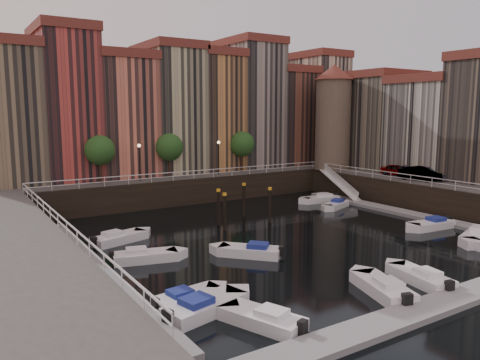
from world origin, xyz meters
TOP-DOWN VIEW (x-y plane):
  - ground at (0.00, 0.00)m, footprint 200.00×200.00m
  - quay_far at (0.00, 26.00)m, footprint 80.00×20.00m
  - dock_left at (-16.20, -1.00)m, footprint 2.00×28.00m
  - dock_right at (16.20, -1.00)m, footprint 2.00×28.00m
  - dock_near at (0.00, -17.00)m, footprint 30.00×2.00m
  - mountains at (1.72, 110.00)m, footprint 145.00×100.00m
  - far_terrace at (3.31, 23.50)m, footprint 48.70×10.30m
  - right_terrace at (26.50, 3.80)m, footprint 9.30×24.30m
  - corner_tower at (20.00, 14.50)m, footprint 5.20×5.20m
  - promenade_trees at (-1.33, 18.20)m, footprint 21.20×3.20m
  - street_lamps at (-1.00, 17.20)m, footprint 10.36×0.36m
  - railings at (0.00, 4.88)m, footprint 36.08×34.04m
  - gangway at (17.10, 10.00)m, footprint 2.78×8.32m
  - mooring_pilings at (-0.53, 5.33)m, footprint 5.62×4.31m
  - boat_left_0 at (-13.02, -10.85)m, footprint 5.23×2.90m
  - boat_left_1 at (-13.17, -9.06)m, footprint 4.33×2.06m
  - boat_left_2 at (-12.50, -0.69)m, footprint 4.91×2.79m
  - boat_left_3 at (-12.49, 5.07)m, footprint 4.99×3.00m
  - boat_right_0 at (12.93, -10.52)m, footprint 5.39×3.41m
  - boat_right_1 at (13.35, -5.82)m, footprint 4.94×2.18m
  - boat_right_3 at (12.60, 5.87)m, footprint 4.37×2.95m
  - boat_right_4 at (13.51, 9.30)m, footprint 4.83×2.24m
  - boat_near_0 at (-11.18, -13.68)m, footprint 3.20×4.85m
  - boat_near_1 at (-2.85, -14.10)m, footprint 3.17×5.12m
  - boat_near_2 at (0.62, -14.12)m, footprint 2.46×4.87m
  - car_a at (21.48, 4.96)m, footprint 2.19×4.09m
  - car_b at (20.26, 0.85)m, footprint 2.06×4.79m
  - car_c at (21.79, 1.18)m, footprint 3.34×5.30m
  - boat_extra_118 at (-5.30, -3.81)m, footprint 4.42×4.56m

SIDE VIEW (x-z plane):
  - ground at x=0.00m, z-range 0.00..0.00m
  - dock_left at x=-16.20m, z-range 0.00..0.35m
  - dock_right at x=16.20m, z-range 0.00..0.35m
  - dock_near at x=0.00m, z-range 0.00..0.35m
  - boat_left_1 at x=-13.17m, z-range -0.16..0.82m
  - boat_right_3 at x=12.60m, z-range -0.16..0.83m
  - boat_right_4 at x=13.51m, z-range -0.18..0.91m
  - boat_near_2 at x=0.62m, z-range -0.18..0.91m
  - boat_near_0 at x=-11.18m, z-range -0.18..0.92m
  - boat_left_2 at x=-12.50m, z-range -0.18..0.92m
  - boat_right_1 at x=13.35m, z-range -0.18..0.93m
  - boat_left_3 at x=-12.49m, z-range -0.18..0.94m
  - boat_extra_118 at x=-5.30m, z-range -0.18..0.94m
  - boat_near_1 at x=-2.85m, z-range -0.19..0.96m
  - boat_left_0 at x=-13.02m, z-range -0.19..0.98m
  - boat_right_0 at x=12.93m, z-range -0.20..1.01m
  - quay_far at x=0.00m, z-range 0.00..3.00m
  - mooring_pilings at x=-0.53m, z-range -0.24..3.54m
  - gangway at x=17.10m, z-range 0.05..3.78m
  - car_a at x=21.48m, z-range 3.00..4.32m
  - car_c at x=21.79m, z-range 3.00..4.43m
  - car_b at x=20.26m, z-range 3.00..4.53m
  - railings at x=0.00m, z-range 3.53..4.05m
  - street_lamps at x=-1.00m, z-range 3.81..7.99m
  - promenade_trees at x=-1.33m, z-range 3.98..9.18m
  - mountains at x=1.72m, z-range -1.08..16.92m
  - right_terrace at x=26.50m, z-range 2.56..16.56m
  - corner_tower at x=20.00m, z-range 3.29..17.09m
  - far_terrace at x=3.31m, z-range 2.20..19.70m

